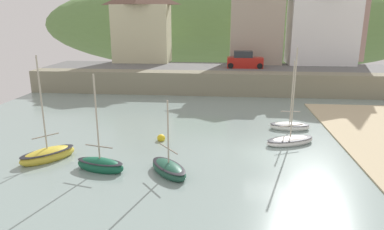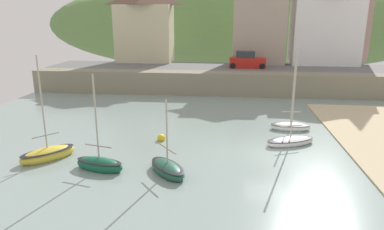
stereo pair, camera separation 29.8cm
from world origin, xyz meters
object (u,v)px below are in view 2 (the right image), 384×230
(sailboat_tall_mast, at_px, (99,164))
(waterfront_building_left, at_px, (144,25))
(waterfront_building_centre, at_px, (259,17))
(fishing_boat_green, at_px, (290,126))
(sailboat_white_hull, at_px, (48,154))
(motorboat_with_cabin, at_px, (290,141))
(mooring_buoy, at_px, (161,138))
(parked_car_near_slipway, at_px, (247,61))
(sailboat_nearest_shore, at_px, (168,169))
(waterfront_building_right, at_px, (326,18))

(sailboat_tall_mast, bearing_deg, waterfront_building_left, 112.00)
(waterfront_building_centre, height_order, fishing_boat_green, waterfront_building_centre)
(waterfront_building_centre, distance_m, sailboat_white_hull, 31.62)
(motorboat_with_cabin, xyz_separation_m, mooring_buoy, (-8.58, -0.14, -0.09))
(sailboat_white_hull, bearing_deg, waterfront_building_left, 41.33)
(parked_car_near_slipway, bearing_deg, sailboat_nearest_shore, -102.19)
(waterfront_building_right, xyz_separation_m, sailboat_tall_mast, (-18.34, -28.43, -7.61))
(motorboat_with_cabin, distance_m, sailboat_white_hull, 15.14)
(waterfront_building_left, distance_m, parked_car_near_slipway, 14.36)
(waterfront_building_centre, distance_m, motorboat_with_cabin, 24.56)
(waterfront_building_right, distance_m, sailboat_nearest_shore, 32.91)
(fishing_boat_green, height_order, parked_car_near_slipway, fishing_boat_green)
(waterfront_building_left, bearing_deg, waterfront_building_centre, 0.00)
(waterfront_building_centre, relative_size, sailboat_white_hull, 1.76)
(sailboat_white_hull, bearing_deg, sailboat_nearest_shore, -59.18)
(sailboat_tall_mast, xyz_separation_m, sailboat_nearest_shore, (3.79, -0.07, -0.04))
(sailboat_tall_mast, height_order, sailboat_nearest_shore, sailboat_tall_mast)
(waterfront_building_right, distance_m, motorboat_with_cabin, 25.58)
(waterfront_building_left, bearing_deg, fishing_boat_green, -51.85)
(sailboat_white_hull, height_order, parked_car_near_slipway, sailboat_white_hull)
(sailboat_white_hull, bearing_deg, parked_car_near_slipway, 11.43)
(sailboat_white_hull, distance_m, parked_car_near_slipway, 26.13)
(waterfront_building_right, relative_size, sailboat_white_hull, 1.72)
(motorboat_with_cabin, relative_size, parked_car_near_slipway, 1.57)
(motorboat_with_cabin, bearing_deg, parked_car_near_slipway, 72.71)
(sailboat_tall_mast, bearing_deg, sailboat_white_hull, 176.28)
(sailboat_tall_mast, distance_m, fishing_boat_green, 14.26)
(waterfront_building_left, relative_size, waterfront_building_centre, 0.84)
(sailboat_nearest_shore, bearing_deg, parked_car_near_slipway, 129.27)
(fishing_boat_green, relative_size, sailboat_white_hull, 0.83)
(sailboat_tall_mast, distance_m, sailboat_white_hull, 3.73)
(waterfront_building_right, height_order, sailboat_tall_mast, waterfront_building_right)
(waterfront_building_right, relative_size, fishing_boat_green, 2.06)
(waterfront_building_centre, distance_m, fishing_boat_green, 21.55)
(motorboat_with_cabin, bearing_deg, sailboat_nearest_shore, -168.12)
(sailboat_nearest_shore, bearing_deg, sailboat_tall_mast, -129.98)
(waterfront_building_left, xyz_separation_m, sailboat_nearest_shore, (8.01, -28.50, -6.88))
(waterfront_building_right, height_order, motorboat_with_cabin, waterfront_building_right)
(waterfront_building_left, bearing_deg, mooring_buoy, -74.11)
(motorboat_with_cabin, bearing_deg, waterfront_building_left, 99.28)
(parked_car_near_slipway, relative_size, mooring_buoy, 7.52)
(motorboat_with_cabin, height_order, mooring_buoy, motorboat_with_cabin)
(waterfront_building_left, distance_m, sailboat_tall_mast, 29.54)
(sailboat_tall_mast, height_order, mooring_buoy, sailboat_tall_mast)
(waterfront_building_centre, distance_m, sailboat_tall_mast, 31.22)
(waterfront_building_centre, relative_size, motorboat_with_cabin, 1.72)
(motorboat_with_cabin, xyz_separation_m, sailboat_nearest_shore, (-7.23, -5.22, 0.01))
(motorboat_with_cabin, height_order, fishing_boat_green, motorboat_with_cabin)
(fishing_boat_green, bearing_deg, sailboat_nearest_shore, -132.25)
(sailboat_white_hull, bearing_deg, waterfront_building_right, 1.23)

